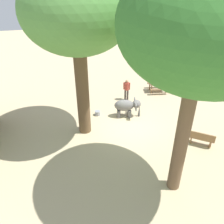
% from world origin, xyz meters
% --- Properties ---
extents(ground_plane, '(60.00, 60.00, 0.00)m').
position_xyz_m(ground_plane, '(0.00, 0.00, 0.00)').
color(ground_plane, tan).
extents(elephant, '(1.20, 1.79, 1.23)m').
position_xyz_m(elephant, '(1.12, -0.12, 0.79)').
color(elephant, slate).
rests_on(elephant, ground_plane).
extents(person_handler, '(0.32, 0.49, 1.62)m').
position_xyz_m(person_handler, '(3.42, -0.74, 0.95)').
color(person_handler, '#3F3833').
rests_on(person_handler, ground_plane).
extents(shade_tree_main, '(5.97, 5.47, 9.21)m').
position_xyz_m(shade_tree_main, '(-5.13, -0.55, 7.05)').
color(shade_tree_main, brown).
rests_on(shade_tree_main, ground_plane).
extents(shade_tree_secondary, '(5.86, 5.37, 8.99)m').
position_xyz_m(shade_tree_secondary, '(0.10, 2.84, 6.83)').
color(shade_tree_secondary, brown).
rests_on(shade_tree_secondary, ground_plane).
extents(wooden_bench, '(1.15, 1.36, 0.88)m').
position_xyz_m(wooden_bench, '(-2.76, -3.34, 0.47)').
color(wooden_bench, olive).
rests_on(wooden_bench, ground_plane).
extents(picnic_table_near, '(1.67, 1.69, 0.78)m').
position_xyz_m(picnic_table_near, '(4.23, -3.62, 0.59)').
color(picnic_table_near, brown).
rests_on(picnic_table_near, ground_plane).
extents(feed_bucket, '(0.36, 0.36, 0.32)m').
position_xyz_m(feed_bucket, '(1.69, 1.80, 0.16)').
color(feed_bucket, gray).
rests_on(feed_bucket, ground_plane).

